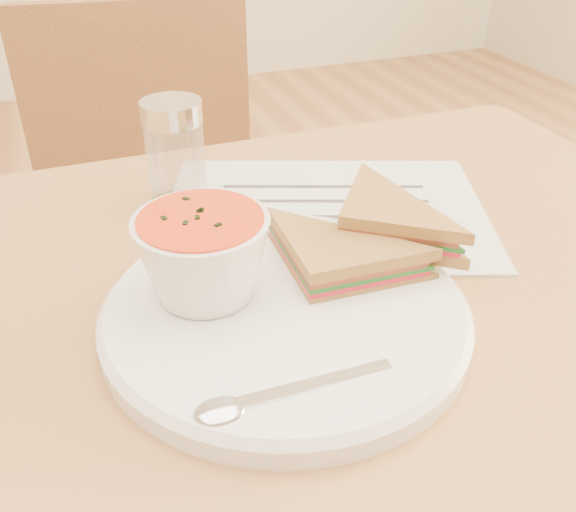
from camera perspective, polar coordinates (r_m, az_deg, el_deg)
name	(u,v)px	position (r m, az deg, el deg)	size (l,w,h in m)	color
chair_far	(160,283)	(1.14, -11.35, -2.39)	(0.39, 0.39, 0.87)	brown
plate	(285,315)	(0.52, -0.25, -5.23)	(0.30, 0.30, 0.02)	white
soup_bowl	(204,260)	(0.51, -7.50, -0.39)	(0.11, 0.11, 0.07)	white
sandwich_half_a	(310,293)	(0.50, 1.98, -3.32)	(0.12, 0.12, 0.04)	#A8813B
sandwich_half_b	(337,234)	(0.55, 4.40, 1.96)	(0.11, 0.11, 0.04)	#A8813B
spoon	(295,391)	(0.44, 0.60, -11.88)	(0.18, 0.04, 0.01)	silver
paper_menu	(325,210)	(0.68, 3.33, 4.11)	(0.34, 0.25, 0.00)	white
condiment_shaker	(176,154)	(0.69, -9.97, 8.95)	(0.06, 0.06, 0.11)	silver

